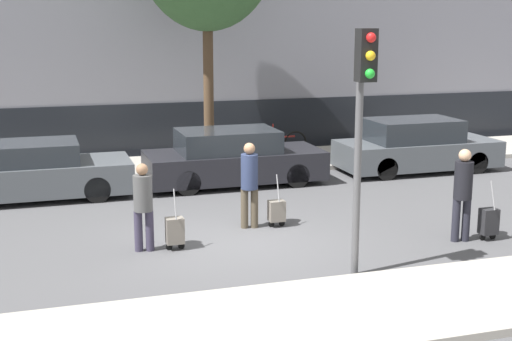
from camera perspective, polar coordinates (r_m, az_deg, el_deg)
name	(u,v)px	position (r m, az deg, el deg)	size (l,w,h in m)	color
ground_plane	(236,242)	(13.44, -1.62, -5.75)	(80.00, 80.00, 0.00)	#4C4C4F
sidewalk_near	(309,317)	(10.08, 4.26, -11.63)	(28.00, 2.50, 0.12)	#A39E93
sidewalk_far	(168,167)	(20.04, -7.04, 0.30)	(28.00, 3.00, 0.12)	#A39E93
parked_car_0	(30,172)	(17.30, -17.63, -0.12)	(4.51, 1.80, 1.33)	#4C5156
parked_car_1	(233,159)	(17.97, -1.88, 0.96)	(4.45, 1.85, 1.40)	black
parked_car_2	(416,147)	(20.02, 12.67, 1.86)	(4.38, 1.81, 1.44)	#4C5156
pedestrian_left	(143,202)	(12.85, -9.02, -2.51)	(0.35, 0.34, 1.61)	#383347
trolley_left	(175,231)	(12.99, -6.51, -4.81)	(0.34, 0.29, 1.13)	slate
pedestrian_center	(249,180)	(14.09, -0.53, -0.76)	(0.35, 0.34, 1.73)	#4C4233
trolley_center	(277,211)	(14.33, 1.66, -3.25)	(0.34, 0.29, 1.08)	slate
pedestrian_right	(463,189)	(13.78, 16.22, -1.45)	(0.35, 0.34, 1.76)	#23232D
trolley_right	(489,221)	(14.16, 18.12, -3.89)	(0.34, 0.29, 1.15)	#262628
traffic_light	(362,104)	(11.15, 8.52, 5.29)	(0.28, 0.47, 3.96)	#515154
parked_bicycle	(279,143)	(21.17, 1.84, 2.20)	(1.77, 0.06, 0.96)	black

